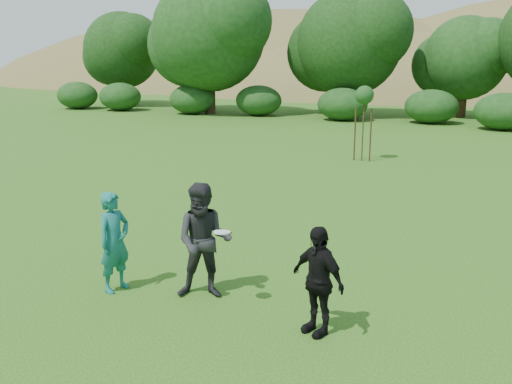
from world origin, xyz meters
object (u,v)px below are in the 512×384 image
(player_teal, at_px, (114,242))
(sapling, at_px, (364,97))
(player_grey, at_px, (204,241))
(player_black, at_px, (317,280))

(player_teal, distance_m, sapling, 13.98)
(player_grey, distance_m, player_black, 2.19)
(player_teal, bearing_deg, player_black, -80.97)
(player_teal, relative_size, player_black, 1.07)
(player_grey, relative_size, sapling, 0.69)
(player_teal, bearing_deg, player_grey, -65.91)
(player_teal, height_order, player_grey, player_grey)
(player_black, distance_m, sapling, 14.29)
(player_teal, bearing_deg, sapling, 6.34)
(player_teal, xyz_separation_m, player_black, (3.67, -0.22, -0.06))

